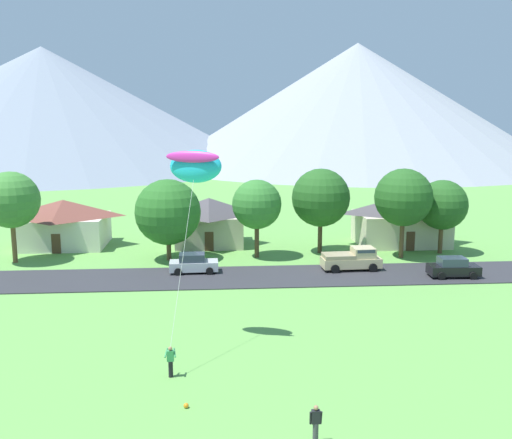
{
  "coord_description": "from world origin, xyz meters",
  "views": [
    {
      "loc": [
        -2.85,
        -17.08,
        13.38
      ],
      "look_at": [
        -0.55,
        13.62,
        7.92
      ],
      "focal_mm": 40.22,
      "sensor_mm": 36.0,
      "label": 1
    }
  ],
  "objects_px": {
    "tree_left_of_center": "(321,198)",
    "parked_car_black_west_end": "(453,268)",
    "tree_near_right": "(11,200)",
    "house_right_center": "(64,222)",
    "house_leftmost": "(209,220)",
    "soccer_ball": "(186,406)",
    "tree_center": "(257,205)",
    "tree_far_right": "(168,212)",
    "house_left_center": "(401,219)",
    "pickup_truck_sand_west_side": "(353,259)",
    "kite_flyer_with_kite": "(195,168)",
    "watcher_person": "(316,423)",
    "tree_near_left": "(404,198)",
    "parked_car_silver_mid_west": "(193,263)",
    "tree_right_of_center": "(442,205)"
  },
  "relations": [
    {
      "from": "tree_center",
      "to": "parked_car_black_west_end",
      "type": "distance_m",
      "value": 18.68
    },
    {
      "from": "tree_near_left",
      "to": "tree_center",
      "type": "xyz_separation_m",
      "value": [
        -13.98,
        1.2,
        -0.7
      ]
    },
    {
      "from": "tree_right_of_center",
      "to": "tree_left_of_center",
      "type": "bearing_deg",
      "value": 175.27
    },
    {
      "from": "tree_right_of_center",
      "to": "parked_car_black_west_end",
      "type": "height_order",
      "value": "tree_right_of_center"
    },
    {
      "from": "house_left_center",
      "to": "watcher_person",
      "type": "height_order",
      "value": "house_left_center"
    },
    {
      "from": "tree_near_right",
      "to": "tree_far_right",
      "type": "height_order",
      "value": "tree_near_right"
    },
    {
      "from": "tree_left_of_center",
      "to": "kite_flyer_with_kite",
      "type": "relative_size",
      "value": 0.73
    },
    {
      "from": "tree_left_of_center",
      "to": "tree_right_of_center",
      "type": "xyz_separation_m",
      "value": [
        12.03,
        -1.0,
        -0.71
      ]
    },
    {
      "from": "tree_left_of_center",
      "to": "soccer_ball",
      "type": "bearing_deg",
      "value": -111.46
    },
    {
      "from": "tree_right_of_center",
      "to": "pickup_truck_sand_west_side",
      "type": "distance_m",
      "value": 12.51
    },
    {
      "from": "pickup_truck_sand_west_side",
      "to": "tree_center",
      "type": "bearing_deg",
      "value": 146.03
    },
    {
      "from": "tree_right_of_center",
      "to": "pickup_truck_sand_west_side",
      "type": "bearing_deg",
      "value": -150.55
    },
    {
      "from": "house_right_center",
      "to": "house_leftmost",
      "type": "bearing_deg",
      "value": -1.34
    },
    {
      "from": "house_left_center",
      "to": "tree_left_of_center",
      "type": "height_order",
      "value": "tree_left_of_center"
    },
    {
      "from": "tree_left_of_center",
      "to": "tree_right_of_center",
      "type": "height_order",
      "value": "tree_left_of_center"
    },
    {
      "from": "tree_left_of_center",
      "to": "parked_car_silver_mid_west",
      "type": "xyz_separation_m",
      "value": [
        -12.43,
        -6.75,
        -4.74
      ]
    },
    {
      "from": "house_left_center",
      "to": "tree_left_of_center",
      "type": "bearing_deg",
      "value": -159.83
    },
    {
      "from": "house_leftmost",
      "to": "tree_far_right",
      "type": "height_order",
      "value": "tree_far_right"
    },
    {
      "from": "house_leftmost",
      "to": "house_left_center",
      "type": "height_order",
      "value": "house_left_center"
    },
    {
      "from": "house_right_center",
      "to": "pickup_truck_sand_west_side",
      "type": "distance_m",
      "value": 30.54
    },
    {
      "from": "house_left_center",
      "to": "tree_near_right",
      "type": "relative_size",
      "value": 1.16
    },
    {
      "from": "tree_far_right",
      "to": "soccer_ball",
      "type": "bearing_deg",
      "value": -84.21
    },
    {
      "from": "tree_near_right",
      "to": "tree_far_right",
      "type": "relative_size",
      "value": 1.1
    },
    {
      "from": "pickup_truck_sand_west_side",
      "to": "kite_flyer_with_kite",
      "type": "xyz_separation_m",
      "value": [
        -13.32,
        -15.41,
        9.46
      ]
    },
    {
      "from": "tree_far_right",
      "to": "parked_car_black_west_end",
      "type": "height_order",
      "value": "tree_far_right"
    },
    {
      "from": "tree_far_right",
      "to": "tree_right_of_center",
      "type": "bearing_deg",
      "value": 1.81
    },
    {
      "from": "tree_center",
      "to": "tree_far_right",
      "type": "distance_m",
      "value": 8.49
    },
    {
      "from": "tree_center",
      "to": "parked_car_silver_mid_west",
      "type": "distance_m",
      "value": 9.13
    },
    {
      "from": "tree_left_of_center",
      "to": "tree_far_right",
      "type": "distance_m",
      "value": 15.06
    },
    {
      "from": "watcher_person",
      "to": "tree_near_left",
      "type": "bearing_deg",
      "value": 65.91
    },
    {
      "from": "house_leftmost",
      "to": "house_right_center",
      "type": "distance_m",
      "value": 15.27
    },
    {
      "from": "house_left_center",
      "to": "tree_center",
      "type": "height_order",
      "value": "tree_center"
    },
    {
      "from": "tree_left_of_center",
      "to": "parked_car_black_west_end",
      "type": "distance_m",
      "value": 14.55
    },
    {
      "from": "tree_near_right",
      "to": "house_leftmost",
      "type": "bearing_deg",
      "value": 19.77
    },
    {
      "from": "tree_near_left",
      "to": "pickup_truck_sand_west_side",
      "type": "bearing_deg",
      "value": -143.83
    },
    {
      "from": "tree_near_left",
      "to": "watcher_person",
      "type": "height_order",
      "value": "tree_near_left"
    },
    {
      "from": "tree_near_left",
      "to": "tree_center",
      "type": "distance_m",
      "value": 14.05
    },
    {
      "from": "house_leftmost",
      "to": "tree_far_right",
      "type": "relative_size",
      "value": 0.98
    },
    {
      "from": "tree_near_right",
      "to": "soccer_ball",
      "type": "xyz_separation_m",
      "value": [
        17.26,
        -28.84,
        -5.81
      ]
    },
    {
      "from": "kite_flyer_with_kite",
      "to": "tree_near_left",
      "type": "bearing_deg",
      "value": 45.75
    },
    {
      "from": "tree_near_right",
      "to": "parked_car_black_west_end",
      "type": "distance_m",
      "value": 40.05
    },
    {
      "from": "house_right_center",
      "to": "parked_car_black_west_end",
      "type": "distance_m",
      "value": 39.03
    },
    {
      "from": "watcher_person",
      "to": "kite_flyer_with_kite",
      "type": "bearing_deg",
      "value": 114.0
    },
    {
      "from": "tree_left_of_center",
      "to": "parked_car_black_west_end",
      "type": "relative_size",
      "value": 1.99
    },
    {
      "from": "tree_left_of_center",
      "to": "parked_car_black_west_end",
      "type": "bearing_deg",
      "value": -45.59
    },
    {
      "from": "tree_center",
      "to": "parked_car_black_west_end",
      "type": "height_order",
      "value": "tree_center"
    },
    {
      "from": "parked_car_black_west_end",
      "to": "tree_near_right",
      "type": "bearing_deg",
      "value": 168.22
    },
    {
      "from": "soccer_ball",
      "to": "kite_flyer_with_kite",
      "type": "bearing_deg",
      "value": 87.59
    },
    {
      "from": "tree_left_of_center",
      "to": "parked_car_black_west_end",
      "type": "xyz_separation_m",
      "value": [
        9.62,
        -9.82,
        -4.74
      ]
    },
    {
      "from": "house_leftmost",
      "to": "tree_left_of_center",
      "type": "bearing_deg",
      "value": -23.44
    }
  ]
}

